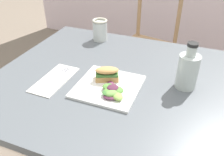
% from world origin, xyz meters
% --- Properties ---
extents(dining_table, '(1.14, 0.88, 0.74)m').
position_xyz_m(dining_table, '(-0.14, 0.05, 0.61)').
color(dining_table, '#51565B').
rests_on(dining_table, ground).
extents(chair_wooden_far, '(0.48, 0.48, 0.87)m').
position_xyz_m(chair_wooden_far, '(-0.30, 1.03, 0.45)').
color(chair_wooden_far, tan).
rests_on(chair_wooden_far, ground).
extents(plate_lunch, '(0.24, 0.24, 0.01)m').
position_xyz_m(plate_lunch, '(-0.22, -0.02, 0.74)').
color(plate_lunch, white).
rests_on(plate_lunch, dining_table).
extents(sandwich_half_front, '(0.10, 0.09, 0.06)m').
position_xyz_m(sandwich_half_front, '(-0.24, 0.02, 0.78)').
color(sandwich_half_front, tan).
rests_on(sandwich_half_front, plate_lunch).
extents(salad_mixed_greens, '(0.11, 0.12, 0.03)m').
position_xyz_m(salad_mixed_greens, '(-0.18, -0.06, 0.76)').
color(salad_mixed_greens, '#602D47').
rests_on(salad_mixed_greens, plate_lunch).
extents(napkin_folded, '(0.11, 0.23, 0.00)m').
position_xyz_m(napkin_folded, '(-0.44, -0.05, 0.74)').
color(napkin_folded, silver).
rests_on(napkin_folded, dining_table).
extents(fork_on_napkin, '(0.04, 0.19, 0.00)m').
position_xyz_m(fork_on_napkin, '(-0.44, -0.03, 0.75)').
color(fork_on_napkin, silver).
rests_on(fork_on_napkin, napkin_folded).
extents(bottle_cold_brew, '(0.08, 0.08, 0.19)m').
position_xyz_m(bottle_cold_brew, '(0.06, 0.10, 0.81)').
color(bottle_cold_brew, black).
rests_on(bottle_cold_brew, dining_table).
extents(mason_jar_iced_tea, '(0.08, 0.08, 0.11)m').
position_xyz_m(mason_jar_iced_tea, '(-0.43, 0.39, 0.79)').
color(mason_jar_iced_tea, gold).
rests_on(mason_jar_iced_tea, dining_table).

